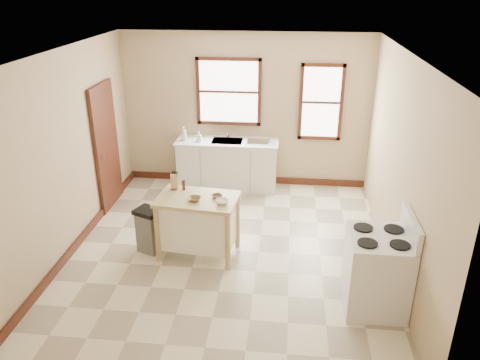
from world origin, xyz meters
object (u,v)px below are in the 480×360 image
at_px(dish_rack, 258,139).
at_px(knife_block, 174,182).
at_px(bowl_c, 222,202).
at_px(gas_stove, 377,262).
at_px(kitchen_island, 198,226).
at_px(soap_bottle_b, 199,137).
at_px(trash_bin, 149,230).
at_px(bowl_a, 194,199).
at_px(bowl_b, 217,196).
at_px(pepper_grinder, 184,185).
at_px(soap_bottle_a, 184,134).

distance_m(dish_rack, knife_block, 2.30).
height_order(bowl_c, gas_stove, gas_stove).
bearing_deg(kitchen_island, soap_bottle_b, 105.93).
relative_size(soap_bottle_b, trash_bin, 0.28).
bearing_deg(dish_rack, bowl_a, -89.32).
height_order(soap_bottle_b, bowl_a, soap_bottle_b).
bearing_deg(bowl_b, trash_bin, -178.47).
bearing_deg(gas_stove, pepper_grinder, 156.11).
bearing_deg(knife_block, soap_bottle_a, 86.23).
height_order(bowl_a, trash_bin, bowl_a).
relative_size(bowl_a, bowl_b, 1.20).
xyz_separation_m(soap_bottle_b, gas_stove, (2.69, -3.12, -0.40)).
relative_size(knife_block, gas_stove, 0.16).
height_order(pepper_grinder, bowl_b, pepper_grinder).
height_order(soap_bottle_a, knife_block, soap_bottle_a).
distance_m(bowl_a, trash_bin, 0.91).
relative_size(pepper_grinder, bowl_c, 0.88).
relative_size(soap_bottle_a, soap_bottle_b, 1.41).
xyz_separation_m(kitchen_island, trash_bin, (-0.72, 0.01, -0.11)).
bearing_deg(soap_bottle_a, dish_rack, 10.28).
height_order(bowl_c, trash_bin, bowl_c).
xyz_separation_m(kitchen_island, bowl_c, (0.36, -0.14, 0.47)).
distance_m(bowl_c, trash_bin, 1.24).
height_order(soap_bottle_b, bowl_c, soap_bottle_b).
xyz_separation_m(soap_bottle_a, bowl_c, (1.04, -2.40, -0.13)).
distance_m(soap_bottle_a, bowl_c, 2.62).
bearing_deg(bowl_a, bowl_b, 23.53).
bearing_deg(bowl_c, kitchen_island, 159.44).
height_order(dish_rack, trash_bin, dish_rack).
bearing_deg(bowl_a, knife_block, 135.41).
bearing_deg(kitchen_island, soap_bottle_a, 112.52).
relative_size(pepper_grinder, trash_bin, 0.23).
distance_m(kitchen_island, bowl_c, 0.61).
bearing_deg(bowl_c, soap_bottle_a, 113.35).
height_order(bowl_b, trash_bin, bowl_b).
relative_size(dish_rack, knife_block, 2.04).
height_order(soap_bottle_b, gas_stove, gas_stove).
height_order(soap_bottle_b, kitchen_island, soap_bottle_b).
height_order(soap_bottle_b, pepper_grinder, soap_bottle_b).
bearing_deg(pepper_grinder, knife_block, 166.45).
distance_m(dish_rack, bowl_b, 2.31).
bearing_deg(knife_block, bowl_a, -56.80).
xyz_separation_m(kitchen_island, gas_stove, (2.30, -0.89, 0.16)).
relative_size(pepper_grinder, bowl_b, 1.05).
height_order(dish_rack, pepper_grinder, pepper_grinder).
bearing_deg(knife_block, trash_bin, -155.66).
distance_m(knife_block, gas_stove, 2.94).
height_order(kitchen_island, knife_block, knife_block).
relative_size(kitchen_island, pepper_grinder, 7.26).
distance_m(soap_bottle_a, kitchen_island, 2.44).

